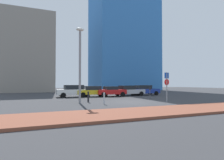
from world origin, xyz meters
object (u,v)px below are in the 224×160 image
Objects in this scene: parked_car_silver at (129,91)px; traffic_bollard_near at (104,98)px; parked_car_yellow at (93,91)px; parking_meter at (150,91)px; parked_car_blue at (144,90)px; parked_car_white at (74,91)px; street_lamp at (80,59)px; parking_sign_post at (167,83)px; traffic_bollard_mid at (88,97)px; parked_car_red at (111,91)px.

traffic_bollard_near is (-6.54, -8.61, -0.26)m from parked_car_silver.
parked_car_yellow is 3.28× the size of parking_meter.
parked_car_yellow is 7.88m from parking_meter.
parked_car_yellow is 0.98× the size of parked_car_blue.
parked_car_blue is (2.77, 0.34, 0.03)m from parked_car_silver.
parked_car_white is 0.68× the size of street_lamp.
parked_car_yellow is 10.48m from parking_sign_post.
street_lamp reaches higher than parking_sign_post.
parking_sign_post is at bearing -93.56° from parking_meter.
parked_car_blue is at bearing 33.90° from traffic_bollard_mid.
parked_car_blue reaches higher than traffic_bollard_mid.
parking_sign_post is (-0.42, -9.03, 1.02)m from parked_car_silver.
parked_car_yellow is at bearing 81.49° from traffic_bollard_near.
traffic_bollard_mid is (-7.01, 2.52, -1.27)m from parking_sign_post.
parking_meter is at bearing -65.13° from parked_car_red.
parked_car_blue is at bearing 7.04° from parked_car_silver.
parked_car_blue is at bearing -0.61° from parked_car_white.
parked_car_yellow is at bearing 71.85° from traffic_bollard_mid.
parked_car_red reaches higher than parking_meter.
parked_car_blue is (10.50, -0.11, -0.03)m from parked_car_white.
parked_car_yellow is at bearing 168.74° from parked_car_red.
parking_sign_post is at bearing -74.66° from parked_car_red.
street_lamp reaches higher than traffic_bollard_near.
parked_car_yellow reaches higher than traffic_bollard_near.
traffic_bollard_mid is at bearing 160.25° from parking_sign_post.
parked_car_silver reaches higher than traffic_bollard_near.
parked_car_silver reaches higher than parking_meter.
parked_car_white is 4.56× the size of traffic_bollard_near.
parked_car_blue reaches higher than parked_car_silver.
parked_car_silver is at bearing 87.84° from parking_meter.
traffic_bollard_mid is (-7.43, -6.51, -0.25)m from parked_car_silver.
parked_car_blue is 1.61× the size of parking_sign_post.
parked_car_red is 3.94× the size of traffic_bollard_mid.
parked_car_blue is (7.99, 0.12, 0.04)m from parked_car_yellow.
traffic_bollard_near is (-1.32, -8.83, -0.24)m from parked_car_yellow.
parked_car_silver is 0.68× the size of street_lamp.
parking_sign_post reaches higher than parked_car_white.
parking_sign_post reaches higher than parked_car_red.
parked_car_silver is at bearing -172.96° from parked_car_blue.
parked_car_red is 0.87× the size of parked_car_silver.
traffic_bollard_mid is (-4.61, -6.26, -0.22)m from parked_car_red.
parked_car_white is 10.50m from parked_car_blue.
street_lamp reaches higher than parked_car_silver.
parked_car_red is 7.77m from traffic_bollard_mid.
parking_meter reaches higher than traffic_bollard_mid.
street_lamp is at bearing -144.49° from traffic_bollard_mid.
parking_sign_post reaches higher than parked_car_yellow.
parked_car_blue is 12.30m from traffic_bollard_mid.
traffic_bollard_near is at bearing -38.76° from street_lamp.
street_lamp is at bearing -170.96° from parking_meter.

